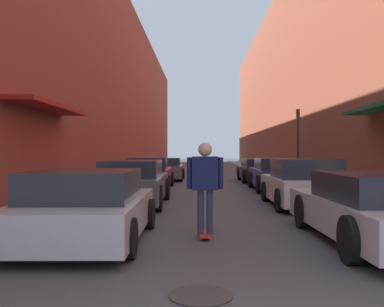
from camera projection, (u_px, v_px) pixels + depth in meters
ground at (208, 177)px, 26.61m from camera, size 137.11×137.11×0.00m
curb_strip_left at (148, 171)px, 32.92m from camera, size 1.80×62.32×0.12m
curb_strip_right at (265, 171)px, 32.75m from camera, size 1.80×62.32×0.12m
building_row_left at (111, 93)px, 32.95m from camera, size 4.90×62.32×12.24m
building_row_right at (303, 82)px, 32.66m from camera, size 4.90×62.32×13.81m
parked_car_left_0 at (86, 207)px, 7.46m from camera, size 2.08×4.08×1.26m
parked_car_left_1 at (133, 183)px, 12.59m from camera, size 1.95×4.47×1.32m
parked_car_left_2 at (149, 174)px, 18.14m from camera, size 1.93×4.24×1.31m
parked_car_left_3 at (165, 169)px, 23.74m from camera, size 2.07×4.33×1.23m
parked_car_right_0 at (375, 209)px, 7.30m from camera, size 1.98×4.62×1.21m
parked_car_right_1 at (304, 184)px, 12.25m from camera, size 2.01×3.93×1.37m
parked_car_right_2 at (275, 175)px, 17.29m from camera, size 1.85×4.36×1.32m
parked_car_right_3 at (258, 170)px, 22.38m from camera, size 1.94×4.69×1.20m
skateboarder at (205, 179)px, 7.84m from camera, size 0.67×0.78×1.74m
manhole_cover at (201, 296)px, 4.65m from camera, size 0.70×0.70×0.02m
traffic_light at (298, 136)px, 22.02m from camera, size 0.16×0.22×3.64m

